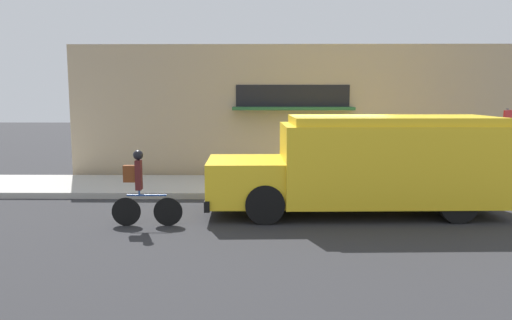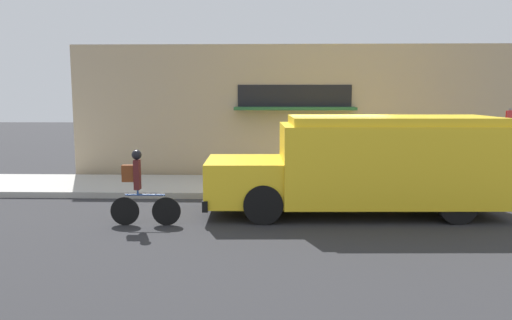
{
  "view_description": "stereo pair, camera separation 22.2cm",
  "coord_description": "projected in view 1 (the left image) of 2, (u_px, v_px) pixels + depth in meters",
  "views": [
    {
      "loc": [
        -1.95,
        -13.16,
        2.85
      ],
      "look_at": [
        -2.1,
        -0.2,
        1.1
      ],
      "focal_mm": 35.0,
      "sensor_mm": 36.0,
      "label": 1
    },
    {
      "loc": [
        -1.72,
        -13.15,
        2.85
      ],
      "look_at": [
        -2.1,
        -0.2,
        1.1
      ],
      "focal_mm": 35.0,
      "sensor_mm": 36.0,
      "label": 2
    }
  ],
  "objects": [
    {
      "name": "cyclist",
      "position": [
        141.0,
        189.0,
        10.66
      ],
      "size": [
        1.52,
        0.21,
        1.65
      ],
      "rotation": [
        0.0,
        0.0,
        0.01
      ],
      "color": "black",
      "rests_on": "ground_plane"
    },
    {
      "name": "trash_bin",
      "position": [
        406.0,
        169.0,
        14.97
      ],
      "size": [
        0.6,
        0.6,
        0.84
      ],
      "color": "slate",
      "rests_on": "sidewalk"
    },
    {
      "name": "sidewalk",
      "position": [
        327.0,
        186.0,
        14.86
      ],
      "size": [
        28.0,
        2.97,
        0.17
      ],
      "color": "#ADAAA3",
      "rests_on": "ground_plane"
    },
    {
      "name": "storefront",
      "position": [
        320.0,
        112.0,
        16.45
      ],
      "size": [
        16.6,
        0.84,
        4.42
      ],
      "color": "tan",
      "rests_on": "ground_plane"
    },
    {
      "name": "stop_sign_post",
      "position": [
        506.0,
        136.0,
        13.5
      ],
      "size": [
        0.45,
        0.45,
        2.27
      ],
      "color": "slate",
      "rests_on": "sidewalk"
    },
    {
      "name": "ground_plane",
      "position": [
        334.0,
        200.0,
        13.4
      ],
      "size": [
        70.0,
        70.0,
        0.0
      ],
      "primitive_type": "plane",
      "color": "#2B2B2D"
    },
    {
      "name": "school_bus",
      "position": [
        370.0,
        163.0,
        11.74
      ],
      "size": [
        6.94,
        2.72,
        2.31
      ],
      "rotation": [
        0.0,
        0.0,
        0.03
      ],
      "color": "yellow",
      "rests_on": "ground_plane"
    }
  ]
}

